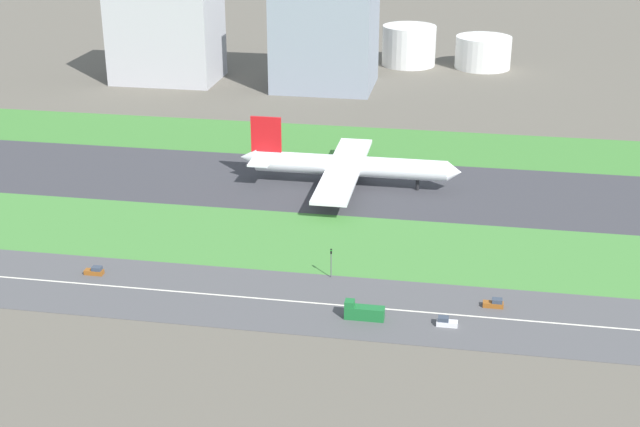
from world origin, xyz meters
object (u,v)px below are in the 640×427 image
car_0 (95,271)px  fuel_tank_east (483,52)px  hangar_building (325,23)px  car_1 (494,303)px  fuel_tank_west (346,46)px  car_3 (446,322)px  truck_0 (363,312)px  fuel_tank_centre (409,45)px  airliner (345,166)px  traffic_light (331,261)px  terminal_building (166,24)px

car_0 → fuel_tank_east: size_ratio=0.18×
hangar_building → car_1: bearing=-69.5°
fuel_tank_east → hangar_building: bearing=-144.9°
car_1 → fuel_tank_east: 227.12m
car_0 → fuel_tank_west: fuel_tank_west is taller
car_3 → fuel_tank_east: fuel_tank_east is taller
truck_0 → fuel_tank_east: bearing=-95.6°
fuel_tank_centre → fuel_tank_east: bearing=0.0°
car_3 → fuel_tank_west: 243.61m
fuel_tank_east → airliner: bearing=-103.7°
car_3 → traffic_light: size_ratio=0.61×
car_0 → fuel_tank_west: size_ratio=0.25×
airliner → truck_0: size_ratio=7.74×
hangar_building → fuel_tank_east: bearing=35.1°
car_1 → fuel_tank_east: size_ratio=0.18×
car_1 → car_0: same height
traffic_light → fuel_tank_west: size_ratio=0.41×
truck_0 → terminal_building: terminal_building is taller
hangar_building → fuel_tank_east: 80.54m
fuel_tank_west → fuel_tank_east: fuel_tank_west is taller
fuel_tank_west → truck_0: bearing=-80.7°
truck_0 → fuel_tank_west: size_ratio=0.48×
airliner → truck_0: (15.59, -78.00, -4.56)m
terminal_building → hangar_building: 67.52m
fuel_tank_east → traffic_light: bearing=-98.6°
car_1 → car_3: 14.08m
airliner → car_3: airliner is taller
truck_0 → car_0: size_ratio=1.91×
hangar_building → fuel_tank_west: size_ratio=3.02×
hangar_building → truck_0: bearing=-78.0°
car_1 → car_0: 91.50m
fuel_tank_east → car_1: bearing=-89.0°
truck_0 → traffic_light: bearing=-61.4°
car_0 → traffic_light: size_ratio=0.61×
truck_0 → car_3: truck_0 is taller
car_1 → hangar_building: (-68.08, 182.00, 25.42)m
traffic_light → fuel_tank_west: (-28.80, 219.01, 3.11)m
airliner → fuel_tank_west: 160.66m
airliner → truck_0: 79.67m
car_0 → traffic_light: bearing=8.4°
traffic_light → fuel_tank_centre: (-0.23, 219.01, 4.59)m
car_1 → hangar_building: hangar_building is taller
fuel_tank_west → fuel_tank_centre: (28.57, 0.00, 1.48)m
terminal_building → hangar_building: size_ratio=0.90×
terminal_building → fuel_tank_west: (69.66, 45.00, -16.34)m
car_3 → fuel_tank_west: fuel_tank_west is taller
truck_0 → terminal_building: (-108.28, 192.00, 22.06)m
airliner → traffic_light: (5.77, -60.01, -1.94)m
truck_0 → fuel_tank_east: size_ratio=0.34×
traffic_light → truck_0: bearing=-61.4°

